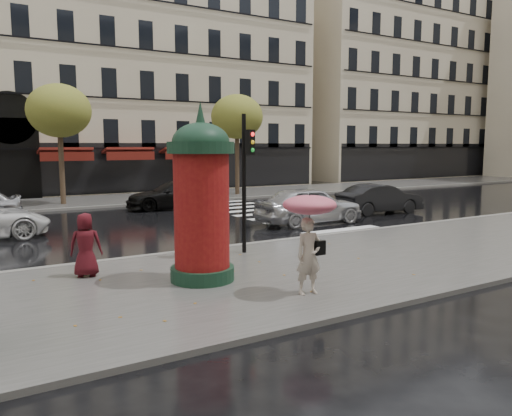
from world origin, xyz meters
TOP-DOWN VIEW (x-y plane):
  - ground at (0.00, 0.00)m, footprint 160.00×160.00m
  - near_sidewalk at (0.00, -0.50)m, footprint 90.00×7.00m
  - far_sidewalk at (0.00, 19.00)m, footprint 90.00×6.00m
  - near_kerb at (0.00, 3.00)m, footprint 90.00×0.25m
  - far_kerb at (0.00, 16.00)m, footprint 90.00×0.25m
  - zebra_crossing at (6.00, 9.60)m, footprint 3.60×11.75m
  - bldg_far_corner at (6.00, 30.00)m, footprint 26.00×14.00m
  - bldg_far_right at (34.00, 30.00)m, footprint 24.00×14.00m
  - tree_far_left at (-2.00, 18.00)m, footprint 3.40×3.40m
  - tree_far_right at (9.00, 18.00)m, footprint 3.40×3.40m
  - woman_umbrella at (-0.55, -2.52)m, footprint 1.16×1.16m
  - woman_red at (-1.37, 2.22)m, footprint 0.82×0.69m
  - man_burgundy at (-4.37, 1.48)m, footprint 0.90×0.74m
  - morris_column at (-2.06, -0.30)m, footprint 1.57×1.57m
  - traffic_light at (0.37, 1.81)m, footprint 0.31×0.41m
  - car_silver at (5.80, 5.88)m, footprint 4.79×2.01m
  - car_darkgrey at (10.79, 6.75)m, footprint 4.50×1.85m
  - car_black at (2.85, 13.79)m, footprint 5.19×2.50m

SIDE VIEW (x-z plane):
  - ground at x=0.00m, z-range 0.00..0.00m
  - zebra_crossing at x=6.00m, z-range 0.00..0.01m
  - near_sidewalk at x=0.00m, z-range 0.00..0.12m
  - far_sidewalk at x=0.00m, z-range 0.00..0.12m
  - near_kerb at x=0.00m, z-range 0.00..0.14m
  - far_kerb at x=0.00m, z-range 0.00..0.14m
  - car_darkgrey at x=10.79m, z-range 0.00..1.45m
  - car_black at x=2.85m, z-range 0.00..1.46m
  - car_silver at x=5.80m, z-range 0.00..1.62m
  - woman_red at x=-1.37m, z-range 0.12..1.64m
  - man_burgundy at x=-4.37m, z-range 0.12..1.70m
  - woman_umbrella at x=-0.55m, z-range 0.48..2.71m
  - morris_column at x=-2.06m, z-range 0.03..4.26m
  - traffic_light at x=0.37m, z-range 0.56..4.69m
  - tree_far_left at x=-2.00m, z-range 1.85..8.49m
  - tree_far_right at x=9.00m, z-range 1.85..8.49m
  - bldg_far_corner at x=6.00m, z-range -0.14..22.76m
  - bldg_far_right at x=34.00m, z-range -0.14..22.76m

